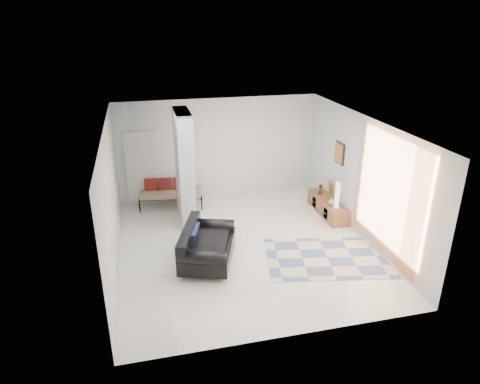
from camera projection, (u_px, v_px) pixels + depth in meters
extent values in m
plane|color=white|center=(245.00, 246.00, 9.63)|extent=(6.00, 6.00, 0.00)
plane|color=white|center=(245.00, 124.00, 8.56)|extent=(6.00, 6.00, 0.00)
plane|color=silver|center=(218.00, 149.00, 11.79)|extent=(6.00, 0.00, 6.00)
plane|color=silver|center=(294.00, 262.00, 6.40)|extent=(6.00, 0.00, 6.00)
plane|color=silver|center=(111.00, 201.00, 8.50)|extent=(0.00, 6.00, 6.00)
plane|color=silver|center=(362.00, 178.00, 9.69)|extent=(0.00, 6.00, 6.00)
cube|color=#B8BDC0|center=(184.00, 168.00, 10.30)|extent=(0.35, 1.20, 2.80)
cube|color=silver|center=(142.00, 168.00, 11.45)|extent=(0.85, 0.06, 2.04)
plane|color=#D36A37|center=(387.00, 196.00, 8.62)|extent=(0.00, 2.55, 2.55)
cube|color=#38210F|center=(340.00, 153.00, 10.62)|extent=(0.04, 0.45, 0.55)
cube|color=brown|center=(328.00, 207.00, 11.13)|extent=(0.45, 1.66, 0.40)
cube|color=#38210F|center=(326.00, 214.00, 10.75)|extent=(0.02, 0.22, 0.28)
cube|color=#38210F|center=(314.00, 202.00, 11.41)|extent=(0.02, 0.22, 0.28)
cube|color=gold|center=(332.00, 189.00, 11.22)|extent=(0.09, 0.32, 0.40)
cube|color=silver|center=(331.00, 204.00, 10.68)|extent=(0.04, 0.10, 0.12)
cylinder|color=silver|center=(183.00, 276.00, 8.44)|extent=(0.05, 0.05, 0.10)
cylinder|color=silver|center=(196.00, 241.00, 9.75)|extent=(0.05, 0.05, 0.10)
cylinder|color=silver|center=(223.00, 278.00, 8.38)|extent=(0.05, 0.05, 0.10)
cylinder|color=silver|center=(231.00, 243.00, 9.68)|extent=(0.05, 0.05, 0.10)
cube|color=black|center=(208.00, 250.00, 8.99)|extent=(1.47, 1.89, 0.30)
cube|color=black|center=(189.00, 235.00, 8.89)|extent=(0.71, 1.64, 0.36)
cylinder|color=black|center=(202.00, 258.00, 8.24)|extent=(0.98, 0.56, 0.28)
cylinder|color=black|center=(213.00, 225.00, 9.55)|extent=(0.98, 0.56, 0.28)
cube|color=black|center=(194.00, 235.00, 8.87)|extent=(0.33, 0.62, 0.31)
cylinder|color=black|center=(140.00, 206.00, 11.19)|extent=(0.04, 0.04, 0.40)
cylinder|color=black|center=(202.00, 203.00, 11.37)|extent=(0.04, 0.04, 0.40)
cylinder|color=black|center=(142.00, 196.00, 11.81)|extent=(0.04, 0.04, 0.40)
cylinder|color=black|center=(201.00, 193.00, 11.98)|extent=(0.04, 0.04, 0.40)
cube|color=tan|center=(171.00, 193.00, 11.52)|extent=(1.72, 0.88, 0.12)
cube|color=maroon|center=(151.00, 184.00, 11.52)|extent=(0.36, 0.20, 0.33)
cube|color=maroon|center=(165.00, 184.00, 11.56)|extent=(0.36, 0.20, 0.33)
cube|color=maroon|center=(179.00, 183.00, 11.60)|extent=(0.36, 0.20, 0.33)
cube|color=beige|center=(327.00, 258.00, 9.17)|extent=(2.87, 2.19, 0.01)
cylinder|color=white|center=(337.00, 195.00, 10.47)|extent=(0.12, 0.12, 0.67)
imported|color=#B9C3C0|center=(332.00, 201.00, 10.73)|extent=(0.19, 0.19, 0.19)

